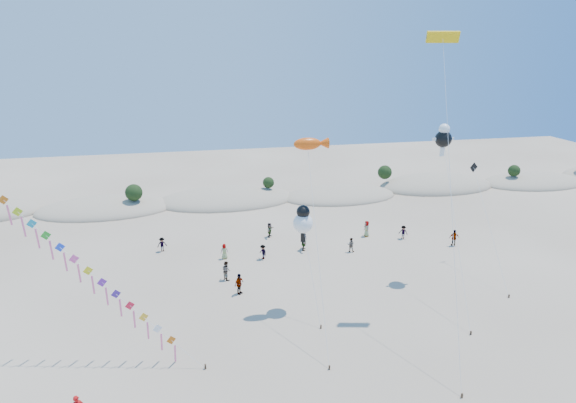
% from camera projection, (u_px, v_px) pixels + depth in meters
% --- Properties ---
extents(dune_ridge, '(145.30, 11.49, 5.57)m').
position_uv_depth(dune_ridge, '(234.00, 200.00, 67.06)').
color(dune_ridge, gray).
rests_on(dune_ridge, ground).
extents(kite_train, '(23.13, 10.20, 20.75)m').
position_uv_depth(kite_train, '(5.00, 202.00, 31.47)').
color(kite_train, '#3F2D1E').
rests_on(kite_train, ground).
extents(fish_kite, '(2.74, 9.98, 13.90)m').
position_uv_depth(fish_kite, '(311.00, 144.00, 36.94)').
color(fish_kite, '#3F2D1E').
rests_on(fish_kite, ground).
extents(cartoon_kite_low, '(1.60, 4.78, 8.69)m').
position_uv_depth(cartoon_kite_low, '(303.00, 221.00, 38.03)').
color(cartoon_kite_low, '#3F2D1E').
rests_on(cartoon_kite_low, ground).
extents(cartoon_kite_high, '(3.16, 11.22, 14.15)m').
position_uv_depth(cartoon_kite_high, '(444.00, 137.00, 42.08)').
color(cartoon_kite_high, '#3F2D1E').
rests_on(cartoon_kite_high, ground).
extents(parafoil_kite, '(4.52, 12.98, 21.64)m').
position_uv_depth(parafoil_kite, '(443.00, 42.00, 35.08)').
color(parafoil_kite, '#3F2D1E').
rests_on(parafoil_kite, ground).
extents(dark_kite, '(1.71, 9.36, 9.74)m').
position_uv_depth(dark_kite, '(482.00, 198.00, 45.61)').
color(dark_kite, '#3F2D1E').
rests_on(dark_kite, ground).
extents(beachgoers, '(31.87, 13.76, 1.90)m').
position_uv_depth(beachgoers, '(298.00, 245.00, 49.85)').
color(beachgoers, slate).
rests_on(beachgoers, ground).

